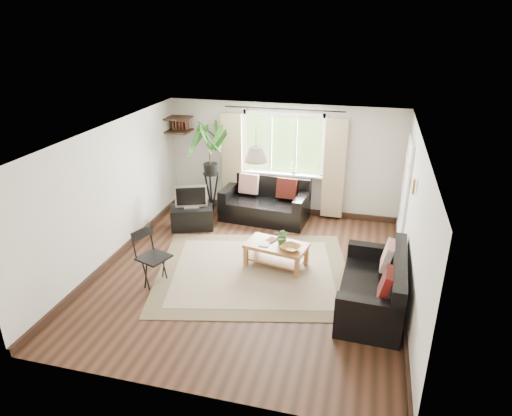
% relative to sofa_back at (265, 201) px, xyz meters
% --- Properties ---
extents(floor, '(5.50, 5.50, 0.00)m').
position_rel_sofa_back_xyz_m(floor, '(0.28, -2.24, -0.42)').
color(floor, black).
rests_on(floor, ground).
extents(ceiling, '(5.50, 5.50, 0.00)m').
position_rel_sofa_back_xyz_m(ceiling, '(0.28, -2.24, 1.98)').
color(ceiling, white).
rests_on(ceiling, floor).
extents(wall_back, '(5.00, 0.02, 2.40)m').
position_rel_sofa_back_xyz_m(wall_back, '(0.28, 0.51, 0.78)').
color(wall_back, beige).
rests_on(wall_back, floor).
extents(wall_front, '(5.00, 0.02, 2.40)m').
position_rel_sofa_back_xyz_m(wall_front, '(0.28, -4.99, 0.78)').
color(wall_front, beige).
rests_on(wall_front, floor).
extents(wall_left, '(0.02, 5.50, 2.40)m').
position_rel_sofa_back_xyz_m(wall_left, '(-2.22, -2.24, 0.78)').
color(wall_left, beige).
rests_on(wall_left, floor).
extents(wall_right, '(0.02, 5.50, 2.40)m').
position_rel_sofa_back_xyz_m(wall_right, '(2.78, -2.24, 0.78)').
color(wall_right, beige).
rests_on(wall_right, floor).
extents(rug, '(3.77, 3.43, 0.02)m').
position_rel_sofa_back_xyz_m(rug, '(0.31, -2.17, -0.41)').
color(rug, beige).
rests_on(rug, floor).
extents(window, '(2.50, 0.16, 2.16)m').
position_rel_sofa_back_xyz_m(window, '(0.28, 0.47, 1.13)').
color(window, white).
rests_on(window, wall_back).
extents(door, '(0.06, 0.96, 2.06)m').
position_rel_sofa_back_xyz_m(door, '(2.75, -0.54, 0.58)').
color(door, silver).
rests_on(door, wall_right).
extents(corner_shelf, '(0.50, 0.50, 0.34)m').
position_rel_sofa_back_xyz_m(corner_shelf, '(-1.97, 0.26, 1.47)').
color(corner_shelf, black).
rests_on(corner_shelf, wall_back).
extents(pendant_lamp, '(0.36, 0.36, 0.54)m').
position_rel_sofa_back_xyz_m(pendant_lamp, '(0.28, -1.84, 1.63)').
color(pendant_lamp, beige).
rests_on(pendant_lamp, ceiling).
extents(wall_sconce, '(0.12, 0.12, 0.28)m').
position_rel_sofa_back_xyz_m(wall_sconce, '(2.71, -1.94, 1.32)').
color(wall_sconce, beige).
rests_on(wall_sconce, wall_right).
extents(sofa_back, '(1.86, 1.04, 0.84)m').
position_rel_sofa_back_xyz_m(sofa_back, '(0.00, 0.00, 0.00)').
color(sofa_back, black).
rests_on(sofa_back, floor).
extents(sofa_right, '(1.81, 0.96, 0.84)m').
position_rel_sofa_back_xyz_m(sofa_right, '(2.28, -2.73, -0.00)').
color(sofa_right, black).
rests_on(sofa_right, floor).
extents(coffee_table, '(1.13, 0.75, 0.43)m').
position_rel_sofa_back_xyz_m(coffee_table, '(0.65, -1.87, -0.21)').
color(coffee_table, brown).
rests_on(coffee_table, floor).
extents(table_plant, '(0.30, 0.26, 0.30)m').
position_rel_sofa_back_xyz_m(table_plant, '(0.75, -1.85, 0.16)').
color(table_plant, '#366026').
rests_on(table_plant, coffee_table).
extents(bowl, '(0.43, 0.43, 0.08)m').
position_rel_sofa_back_xyz_m(bowl, '(0.93, -2.02, 0.04)').
color(bowl, olive).
rests_on(bowl, coffee_table).
extents(book_a, '(0.17, 0.23, 0.02)m').
position_rel_sofa_back_xyz_m(book_a, '(0.37, -1.92, 0.01)').
color(book_a, silver).
rests_on(book_a, coffee_table).
extents(book_b, '(0.22, 0.25, 0.02)m').
position_rel_sofa_back_xyz_m(book_b, '(0.47, -1.72, 0.01)').
color(book_b, '#4F271F').
rests_on(book_b, coffee_table).
extents(tv_stand, '(0.96, 0.74, 0.45)m').
position_rel_sofa_back_xyz_m(tv_stand, '(-1.34, -0.79, -0.20)').
color(tv_stand, black).
rests_on(tv_stand, floor).
extents(tv, '(0.68, 0.43, 0.50)m').
position_rel_sofa_back_xyz_m(tv, '(-1.34, -0.79, 0.28)').
color(tv, '#A5A5AA').
rests_on(tv, tv_stand).
extents(palm_stand, '(0.81, 0.81, 2.00)m').
position_rel_sofa_back_xyz_m(palm_stand, '(-1.21, 0.06, 0.58)').
color(palm_stand, black).
rests_on(palm_stand, floor).
extents(folding_chair, '(0.62, 0.62, 0.93)m').
position_rel_sofa_back_xyz_m(folding_chair, '(-1.14, -2.92, 0.04)').
color(folding_chair, black).
rests_on(folding_chair, floor).
extents(sill_plant, '(0.14, 0.10, 0.27)m').
position_rel_sofa_back_xyz_m(sill_plant, '(0.53, 0.39, 0.64)').
color(sill_plant, '#2D6023').
rests_on(sill_plant, window).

